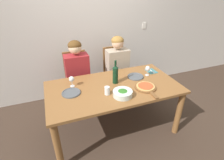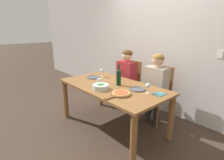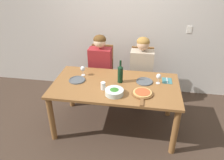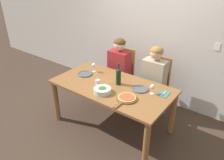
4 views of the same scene
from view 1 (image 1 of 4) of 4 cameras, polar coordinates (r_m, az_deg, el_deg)
ground_plane at (r=2.85m, az=0.48°, el=-15.12°), size 40.00×40.00×0.00m
back_wall at (r=3.27m, az=-7.44°, el=17.64°), size 10.00×0.06×2.70m
dining_table at (r=2.44m, az=0.54°, el=-4.22°), size 1.80×0.95×0.75m
chair_left at (r=3.10m, az=-11.22°, el=0.40°), size 0.42×0.42×0.99m
chair_right at (r=3.26m, az=1.03°, el=2.49°), size 0.42×0.42×0.99m
person_woman at (r=2.90m, az=-11.20°, el=3.12°), size 0.47×0.51×1.23m
person_man at (r=3.07m, az=1.87°, el=5.20°), size 0.47×0.51×1.23m
wine_bottle at (r=2.40m, az=1.11°, el=1.97°), size 0.08×0.08×0.34m
broccoli_bowl at (r=2.18m, az=3.50°, el=-4.36°), size 0.25×0.25×0.08m
dinner_plate_left at (r=2.29m, az=-13.17°, el=-4.07°), size 0.24×0.24×0.02m
dinner_plate_right at (r=2.64m, az=7.69°, el=1.17°), size 0.24×0.24×0.02m
pizza_on_board at (r=2.38m, az=10.99°, el=-2.30°), size 0.29×0.43×0.04m
wine_glass_left at (r=2.40m, az=-13.05°, el=0.15°), size 0.07×0.07×0.15m
wine_glass_right at (r=2.68m, az=11.55°, el=3.55°), size 0.07×0.07×0.15m
water_tumbler at (r=2.19m, az=-1.60°, el=-3.49°), size 0.07×0.07×0.11m
fork_on_napkin at (r=2.86m, az=12.71°, el=2.84°), size 0.14×0.18×0.01m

